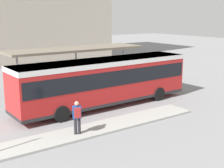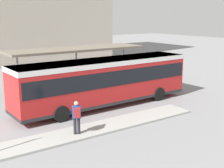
{
  "view_description": "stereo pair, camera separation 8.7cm",
  "coord_description": "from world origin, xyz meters",
  "px_view_note": "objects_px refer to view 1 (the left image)",
  "views": [
    {
      "loc": [
        -11.24,
        -16.79,
        6.0
      ],
      "look_at": [
        0.62,
        0.0,
        1.41
      ],
      "focal_mm": 50.0,
      "sensor_mm": 36.0,
      "label": 1
    },
    {
      "loc": [
        -11.17,
        -16.84,
        6.0
      ],
      "look_at": [
        0.62,
        0.0,
        1.41
      ],
      "focal_mm": 50.0,
      "sensor_mm": 36.0,
      "label": 2
    }
  ],
  "objects_px": {
    "city_bus": "(104,79)",
    "pedestrian_waiting": "(77,116)",
    "bicycle_yellow": "(166,77)",
    "potted_planter_near_shelter": "(30,92)",
    "bicycle_red": "(160,76)",
    "bicycle_orange": "(172,79)",
    "bicycle_black": "(155,76)"
  },
  "relations": [
    {
      "from": "pedestrian_waiting",
      "to": "bicycle_orange",
      "type": "distance_m",
      "value": 14.64
    },
    {
      "from": "bicycle_yellow",
      "to": "bicycle_red",
      "type": "height_order",
      "value": "bicycle_yellow"
    },
    {
      "from": "city_bus",
      "to": "bicycle_orange",
      "type": "distance_m",
      "value": 9.5
    },
    {
      "from": "bicycle_yellow",
      "to": "bicycle_red",
      "type": "distance_m",
      "value": 0.67
    },
    {
      "from": "bicycle_red",
      "to": "bicycle_orange",
      "type": "bearing_deg",
      "value": -0.96
    },
    {
      "from": "bicycle_yellow",
      "to": "bicycle_red",
      "type": "xyz_separation_m",
      "value": [
        -0.08,
        0.66,
        -0.01
      ]
    },
    {
      "from": "bicycle_orange",
      "to": "bicycle_yellow",
      "type": "height_order",
      "value": "bicycle_yellow"
    },
    {
      "from": "bicycle_yellow",
      "to": "potted_planter_near_shelter",
      "type": "distance_m",
      "value": 12.7
    },
    {
      "from": "bicycle_orange",
      "to": "bicycle_black",
      "type": "bearing_deg",
      "value": -171.89
    },
    {
      "from": "bicycle_red",
      "to": "city_bus",
      "type": "bearing_deg",
      "value": -75.52
    },
    {
      "from": "pedestrian_waiting",
      "to": "potted_planter_near_shelter",
      "type": "xyz_separation_m",
      "value": [
        0.42,
        7.56,
        -0.37
      ]
    },
    {
      "from": "pedestrian_waiting",
      "to": "bicycle_black",
      "type": "relative_size",
      "value": 1.04
    },
    {
      "from": "city_bus",
      "to": "bicycle_red",
      "type": "height_order",
      "value": "city_bus"
    },
    {
      "from": "bicycle_black",
      "to": "city_bus",
      "type": "bearing_deg",
      "value": -63.27
    },
    {
      "from": "bicycle_red",
      "to": "pedestrian_waiting",
      "type": "bearing_deg",
      "value": -68.71
    },
    {
      "from": "potted_planter_near_shelter",
      "to": "pedestrian_waiting",
      "type": "bearing_deg",
      "value": -93.17
    },
    {
      "from": "bicycle_orange",
      "to": "potted_planter_near_shelter",
      "type": "bearing_deg",
      "value": -96.43
    },
    {
      "from": "bicycle_orange",
      "to": "bicycle_yellow",
      "type": "bearing_deg",
      "value": -171.23
    },
    {
      "from": "bicycle_yellow",
      "to": "bicycle_black",
      "type": "height_order",
      "value": "bicycle_yellow"
    },
    {
      "from": "bicycle_yellow",
      "to": "bicycle_red",
      "type": "relative_size",
      "value": 1.05
    },
    {
      "from": "bicycle_black",
      "to": "bicycle_yellow",
      "type": "bearing_deg",
      "value": 7.91
    },
    {
      "from": "city_bus",
      "to": "pedestrian_waiting",
      "type": "distance_m",
      "value": 5.66
    },
    {
      "from": "bicycle_red",
      "to": "potted_planter_near_shelter",
      "type": "height_order",
      "value": "potted_planter_near_shelter"
    },
    {
      "from": "pedestrian_waiting",
      "to": "bicycle_red",
      "type": "height_order",
      "value": "pedestrian_waiting"
    },
    {
      "from": "city_bus",
      "to": "bicycle_black",
      "type": "distance_m",
      "value": 9.94
    },
    {
      "from": "city_bus",
      "to": "bicycle_yellow",
      "type": "distance_m",
      "value": 9.59
    },
    {
      "from": "potted_planter_near_shelter",
      "to": "bicycle_yellow",
      "type": "bearing_deg",
      "value": -2.8
    },
    {
      "from": "bicycle_black",
      "to": "potted_planter_near_shelter",
      "type": "relative_size",
      "value": 1.16
    },
    {
      "from": "pedestrian_waiting",
      "to": "bicycle_black",
      "type": "height_order",
      "value": "pedestrian_waiting"
    },
    {
      "from": "city_bus",
      "to": "bicycle_red",
      "type": "xyz_separation_m",
      "value": [
        8.86,
        3.85,
        -1.46
      ]
    },
    {
      "from": "pedestrian_waiting",
      "to": "potted_planter_near_shelter",
      "type": "distance_m",
      "value": 7.58
    },
    {
      "from": "potted_planter_near_shelter",
      "to": "bicycle_black",
      "type": "bearing_deg",
      "value": 3.24
    }
  ]
}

